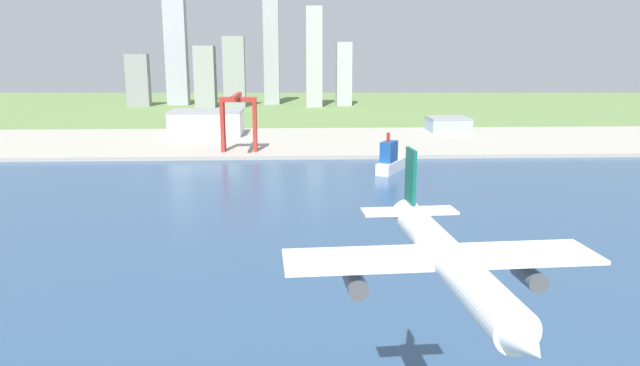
{
  "coord_description": "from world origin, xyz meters",
  "views": [
    {
      "loc": [
        2.44,
        67.32,
        63.13
      ],
      "look_at": [
        8.61,
        208.82,
        31.9
      ],
      "focal_mm": 32.6,
      "sensor_mm": 36.0,
      "label": 1
    }
  ],
  "objects_px": {
    "ferry_boat": "(391,160)",
    "warehouse_annex": "(448,124)",
    "airplane_landing": "(448,260)",
    "warehouse_main": "(207,123)",
    "port_crane_red": "(238,110)"
  },
  "relations": [
    {
      "from": "ferry_boat",
      "to": "warehouse_main",
      "type": "height_order",
      "value": "ferry_boat"
    },
    {
      "from": "ferry_boat",
      "to": "warehouse_main",
      "type": "relative_size",
      "value": 0.61
    },
    {
      "from": "ferry_boat",
      "to": "warehouse_annex",
      "type": "xyz_separation_m",
      "value": [
        72.07,
        154.58,
        1.82
      ]
    },
    {
      "from": "ferry_boat",
      "to": "warehouse_annex",
      "type": "distance_m",
      "value": 170.57
    },
    {
      "from": "warehouse_annex",
      "to": "warehouse_main",
      "type": "bearing_deg",
      "value": -175.21
    },
    {
      "from": "airplane_landing",
      "to": "warehouse_annex",
      "type": "xyz_separation_m",
      "value": [
        106.99,
        402.89,
        -31.04
      ]
    },
    {
      "from": "ferry_boat",
      "to": "warehouse_main",
      "type": "bearing_deg",
      "value": 131.17
    },
    {
      "from": "port_crane_red",
      "to": "warehouse_main",
      "type": "relative_size",
      "value": 0.85
    },
    {
      "from": "airplane_landing",
      "to": "warehouse_main",
      "type": "xyz_separation_m",
      "value": [
        -86.09,
        386.7,
        -27.14
      ]
    },
    {
      "from": "airplane_landing",
      "to": "warehouse_main",
      "type": "relative_size",
      "value": 0.81
    },
    {
      "from": "port_crane_red",
      "to": "warehouse_annex",
      "type": "bearing_deg",
      "value": 31.06
    },
    {
      "from": "ferry_boat",
      "to": "warehouse_main",
      "type": "xyz_separation_m",
      "value": [
        -121.02,
        138.39,
        5.73
      ]
    },
    {
      "from": "warehouse_annex",
      "to": "airplane_landing",
      "type": "bearing_deg",
      "value": -104.87
    },
    {
      "from": "airplane_landing",
      "to": "port_crane_red",
      "type": "relative_size",
      "value": 0.94
    },
    {
      "from": "port_crane_red",
      "to": "warehouse_annex",
      "type": "relative_size",
      "value": 1.46
    }
  ]
}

